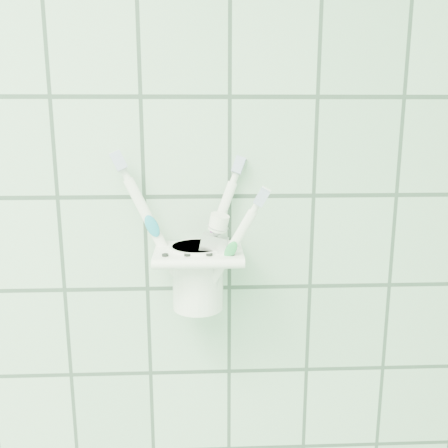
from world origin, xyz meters
name	(u,v)px	position (x,y,z in m)	size (l,w,h in m)	color
holder_bracket	(199,255)	(0.64, 1.15, 1.31)	(0.11, 0.10, 0.03)	white
cup	(198,274)	(0.64, 1.16, 1.29)	(0.07, 0.07, 0.08)	white
toothbrush_pink	(188,220)	(0.63, 1.16, 1.36)	(0.09, 0.03, 0.21)	white
toothbrush_blue	(189,226)	(0.63, 1.16, 1.35)	(0.07, 0.04, 0.20)	white
toothbrush_orange	(198,237)	(0.64, 1.14, 1.34)	(0.08, 0.04, 0.17)	white
toothpaste_tube	(200,251)	(0.64, 1.14, 1.32)	(0.05, 0.03, 0.13)	silver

